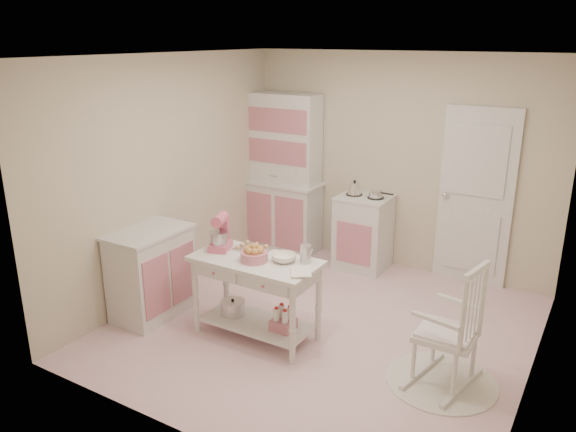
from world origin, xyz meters
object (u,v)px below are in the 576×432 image
object	(u,v)px
hutch	(282,173)
stove	(363,232)
base_cabinet	(151,273)
work_table	(256,298)
bread_basket	(254,256)
rocking_chair	(447,323)
stand_mixer	(220,233)

from	to	relation	value
hutch	stove	distance (m)	1.33
base_cabinet	work_table	size ratio (longest dim) A/B	0.77
base_cabinet	work_table	world-z (taller)	base_cabinet
base_cabinet	bread_basket	world-z (taller)	base_cabinet
hutch	base_cabinet	bearing A→B (deg)	-93.54
work_table	bread_basket	bearing A→B (deg)	-68.20
hutch	stove	world-z (taller)	hutch
base_cabinet	rocking_chair	bearing A→B (deg)	6.77
hutch	work_table	xyz separation A→B (m)	(1.02, -2.13, -0.64)
base_cabinet	stand_mixer	size ratio (longest dim) A/B	2.71
stove	work_table	world-z (taller)	stove
work_table	stand_mixer	xyz separation A→B (m)	(-0.42, 0.02, 0.57)
hutch	bread_basket	bearing A→B (deg)	-64.51
rocking_chair	stand_mixer	xyz separation A→B (m)	(-2.17, -0.14, 0.42)
base_cabinet	bread_basket	size ratio (longest dim) A/B	3.68
stove	base_cabinet	xyz separation A→B (m)	(-1.34, -2.26, 0.00)
hutch	work_table	bearing A→B (deg)	-64.43
base_cabinet	bread_basket	bearing A→B (deg)	6.35
stove	stand_mixer	distance (m)	2.21
base_cabinet	work_table	bearing A→B (deg)	8.88
hutch	stand_mixer	size ratio (longest dim) A/B	6.12
hutch	stand_mixer	bearing A→B (deg)	-74.13
stove	base_cabinet	size ratio (longest dim) A/B	1.00
stove	bread_basket	size ratio (longest dim) A/B	3.68
stand_mixer	bread_basket	distance (m)	0.46
stove	stand_mixer	xyz separation A→B (m)	(-0.60, -2.06, 0.51)
rocking_chair	stand_mixer	size ratio (longest dim) A/B	3.24
bread_basket	base_cabinet	bearing A→B (deg)	-173.65
base_cabinet	rocking_chair	world-z (taller)	rocking_chair
work_table	rocking_chair	bearing A→B (deg)	5.36
stove	rocking_chair	world-z (taller)	rocking_chair
base_cabinet	stove	bearing A→B (deg)	59.32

